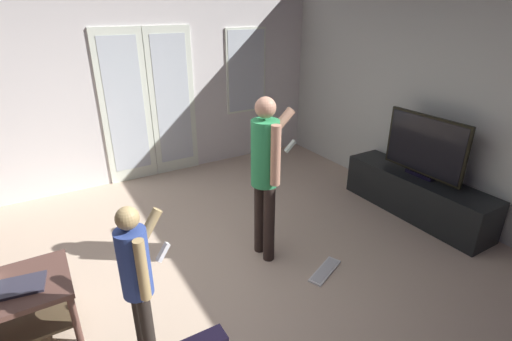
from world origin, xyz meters
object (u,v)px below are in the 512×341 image
(tv_stand, at_px, (416,195))
(flat_screen_tv, at_px, (425,146))
(loose_keyboard, at_px, (325,271))
(laptop_closed, at_px, (19,286))
(person_adult, at_px, (266,166))
(person_child, at_px, (138,275))

(tv_stand, bearing_deg, flat_screen_tv, 114.76)
(loose_keyboard, distance_m, laptop_closed, 2.50)
(person_adult, height_order, loose_keyboard, person_adult)
(person_child, bearing_deg, tv_stand, 7.02)
(flat_screen_tv, height_order, laptop_closed, flat_screen_tv)
(flat_screen_tv, xyz_separation_m, person_child, (-3.34, -0.42, -0.12))
(person_child, xyz_separation_m, loose_keyboard, (1.70, 0.10, -0.73))
(laptop_closed, bearing_deg, tv_stand, 5.74)
(person_adult, xyz_separation_m, laptop_closed, (-2.06, 0.00, -0.48))
(flat_screen_tv, height_order, loose_keyboard, flat_screen_tv)
(person_adult, relative_size, person_child, 1.30)
(tv_stand, distance_m, laptop_closed, 4.05)
(tv_stand, bearing_deg, person_child, -172.98)
(loose_keyboard, xyz_separation_m, laptop_closed, (-2.39, 0.54, 0.47))
(person_adult, height_order, person_child, person_adult)
(person_adult, bearing_deg, loose_keyboard, -57.82)
(person_adult, distance_m, person_child, 1.52)
(tv_stand, height_order, flat_screen_tv, flat_screen_tv)
(person_child, bearing_deg, flat_screen_tv, 7.09)
(person_child, height_order, laptop_closed, person_child)
(flat_screen_tv, xyz_separation_m, laptop_closed, (-4.03, 0.22, -0.37))
(person_child, xyz_separation_m, laptop_closed, (-0.70, 0.64, -0.25))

